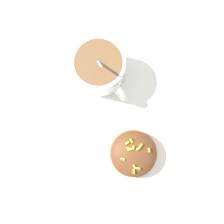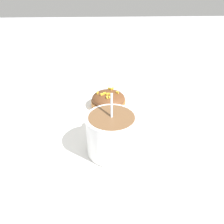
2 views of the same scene
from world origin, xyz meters
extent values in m
plane|color=#B2B2B7|center=(0.00, 0.00, 0.00)|extent=(3.00, 3.00, 0.00)
cube|color=white|center=(0.00, 0.00, 0.00)|extent=(0.34, 0.33, 0.00)
cylinder|color=white|center=(0.08, 0.01, 0.04)|extent=(0.09, 0.09, 0.07)
cylinder|color=brown|center=(0.08, 0.01, 0.07)|extent=(0.08, 0.08, 0.01)
torus|color=white|center=(0.03, -0.01, 0.04)|extent=(0.04, 0.02, 0.04)
ellipsoid|color=silver|center=(0.05, 0.01, 0.01)|extent=(0.02, 0.02, 0.01)
cylinder|color=silver|center=(0.09, 0.01, 0.06)|extent=(0.06, 0.01, 0.10)
cylinder|color=#B2753D|center=(-0.08, 0.01, 0.01)|extent=(0.08, 0.08, 0.02)
ellipsoid|color=brown|center=(-0.08, 0.01, 0.03)|extent=(0.08, 0.08, 0.03)
cube|color=yellow|center=(-0.07, 0.01, 0.04)|extent=(0.01, 0.01, 0.00)
cube|color=yellow|center=(-0.10, 0.01, 0.04)|extent=(0.01, 0.01, 0.00)
cube|color=yellow|center=(-0.08, -0.02, 0.04)|extent=(0.01, 0.00, 0.00)
cube|color=yellow|center=(-0.07, -0.01, 0.04)|extent=(0.01, 0.01, 0.00)
cube|color=yellow|center=(-0.10, 0.02, 0.04)|extent=(0.01, 0.00, 0.00)
cube|color=yellow|center=(-0.06, 0.01, 0.04)|extent=(0.01, 0.00, 0.00)
cube|color=yellow|center=(-0.08, 0.03, 0.04)|extent=(0.01, 0.01, 0.00)
cube|color=yellow|center=(-0.07, 0.01, 0.04)|extent=(0.00, 0.01, 0.00)
cube|color=yellow|center=(-0.06, 0.01, 0.04)|extent=(0.00, 0.01, 0.00)
cube|color=yellow|center=(-0.11, 0.02, 0.04)|extent=(0.01, 0.01, 0.00)
cube|color=yellow|center=(-0.07, 0.01, 0.04)|extent=(0.01, 0.01, 0.00)
cube|color=yellow|center=(-0.07, 0.00, 0.04)|extent=(0.00, 0.01, 0.00)
camera|label=1|loc=(-0.04, 0.03, 0.48)|focal=42.00mm
camera|label=2|loc=(0.38, -0.01, 0.27)|focal=35.00mm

